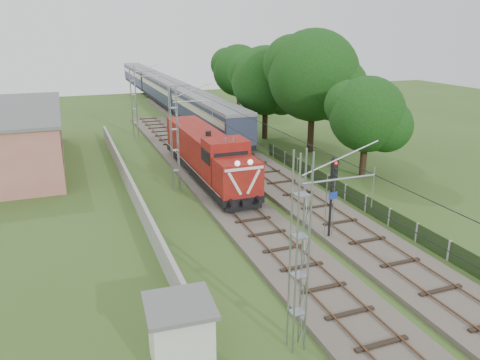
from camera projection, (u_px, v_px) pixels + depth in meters
name	position (u px, v px, depth m)	size (l,w,h in m)	color
ground	(278.00, 249.00, 26.55)	(140.00, 140.00, 0.00)	#39511E
track_main	(235.00, 205.00, 32.72)	(4.20, 70.00, 0.45)	#6B6054
track_side	(237.00, 154.00, 45.95)	(4.20, 80.00, 0.45)	#6B6054
catenary	(175.00, 139.00, 34.96)	(3.31, 70.00, 8.00)	gray
boundary_wall	(130.00, 186.00, 34.79)	(0.25, 40.00, 1.50)	#9E9E99
station_building	(14.00, 137.00, 42.01)	(8.40, 20.40, 5.22)	#B27860
fence	(366.00, 204.00, 31.73)	(0.12, 32.00, 1.20)	black
locomotive	(207.00, 154.00, 37.98)	(2.98, 17.04, 4.33)	black
coach_rake	(164.00, 88.00, 75.48)	(3.17, 70.63, 3.66)	black
signal_post	(333.00, 185.00, 26.50)	(0.56, 0.44, 5.09)	black
relay_hut	(181.00, 333.00, 17.20)	(2.62, 2.62, 2.56)	silver
tree_a	(368.00, 115.00, 37.87)	(6.47, 6.16, 8.38)	#352516
tree_b	(315.00, 76.00, 45.08)	(9.26, 8.82, 12.00)	#352516
tree_c	(266.00, 81.00, 51.09)	(7.89, 7.52, 10.23)	#352516
tree_d	(239.00, 71.00, 65.92)	(7.57, 7.21, 9.81)	#352516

